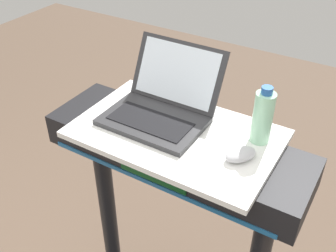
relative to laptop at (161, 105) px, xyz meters
name	(u,v)px	position (x,y,z in m)	size (l,w,h in m)	color
desk_board	(176,133)	(0.09, -0.05, -0.06)	(0.66, 0.41, 0.02)	white
laptop	(161,105)	(0.00, 0.00, 0.00)	(0.33, 0.32, 0.22)	#2D2D30
computer_mouse	(241,154)	(0.32, -0.07, -0.03)	(0.06, 0.10, 0.03)	#B2B2B7
water_bottle	(263,117)	(0.33, 0.04, 0.04)	(0.06, 0.06, 0.19)	#9EDBB2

